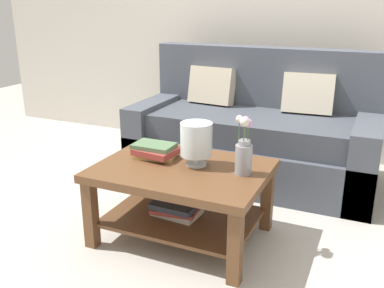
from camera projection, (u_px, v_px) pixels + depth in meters
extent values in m
plane|color=#B7B2A8|center=(206.00, 216.00, 3.03)|extent=(10.00, 10.00, 0.00)
cube|color=beige|center=(275.00, 10.00, 4.03)|extent=(6.40, 0.12, 2.70)
cube|color=#474C56|center=(251.00, 158.00, 3.64)|extent=(1.97, 0.90, 0.36)
cube|color=#40444E|center=(251.00, 127.00, 3.52)|extent=(1.73, 0.74, 0.20)
cube|color=#474C56|center=(265.00, 88.00, 3.77)|extent=(1.97, 0.20, 0.70)
cube|color=#474C56|center=(158.00, 132.00, 3.94)|extent=(0.20, 0.90, 0.60)
cube|color=#474C56|center=(365.00, 159.00, 3.26)|extent=(0.20, 0.90, 0.60)
cube|color=beige|center=(212.00, 86.00, 3.82)|extent=(0.42, 0.22, 0.34)
cube|color=beige|center=(308.00, 94.00, 3.50)|extent=(0.41, 0.21, 0.34)
cube|color=brown|center=(182.00, 171.00, 2.63)|extent=(1.02, 0.75, 0.05)
cube|color=brown|center=(91.00, 214.00, 2.60)|extent=(0.07, 0.07, 0.43)
cube|color=brown|center=(235.00, 248.00, 2.25)|extent=(0.07, 0.07, 0.43)
cube|color=brown|center=(144.00, 176.00, 3.16)|extent=(0.07, 0.07, 0.43)
cube|color=brown|center=(267.00, 199.00, 2.81)|extent=(0.07, 0.07, 0.43)
cube|color=brown|center=(182.00, 217.00, 2.73)|extent=(0.90, 0.63, 0.02)
cube|color=beige|center=(177.00, 211.00, 2.73)|extent=(0.29, 0.22, 0.04)
cube|color=#993833|center=(176.00, 208.00, 2.70)|extent=(0.30, 0.23, 0.02)
cube|color=#2D333D|center=(175.00, 205.00, 2.69)|extent=(0.28, 0.20, 0.03)
cube|color=tan|center=(156.00, 155.00, 2.78)|extent=(0.27, 0.20, 0.03)
cube|color=#993833|center=(156.00, 151.00, 2.76)|extent=(0.27, 0.23, 0.04)
cube|color=#51704C|center=(154.00, 146.00, 2.76)|extent=(0.26, 0.17, 0.03)
cylinder|color=silver|center=(196.00, 164.00, 2.65)|extent=(0.13, 0.13, 0.02)
cylinder|color=silver|center=(196.00, 159.00, 2.64)|extent=(0.04, 0.04, 0.05)
cylinder|color=silver|center=(196.00, 139.00, 2.60)|extent=(0.19, 0.19, 0.20)
sphere|color=tan|center=(192.00, 146.00, 2.62)|extent=(0.05, 0.05, 0.05)
sphere|color=tan|center=(202.00, 146.00, 2.61)|extent=(0.05, 0.05, 0.05)
cylinder|color=gray|center=(244.00, 160.00, 2.49)|extent=(0.10, 0.10, 0.18)
cylinder|color=gray|center=(244.00, 143.00, 2.46)|extent=(0.07, 0.07, 0.03)
cylinder|color=#426638|center=(248.00, 133.00, 2.44)|extent=(0.01, 0.01, 0.09)
sphere|color=#B28CB7|center=(248.00, 123.00, 2.42)|extent=(0.05, 0.05, 0.05)
cylinder|color=#426638|center=(245.00, 130.00, 2.47)|extent=(0.01, 0.01, 0.10)
sphere|color=#B28CB7|center=(246.00, 120.00, 2.46)|extent=(0.04, 0.04, 0.04)
cylinder|color=#426638|center=(239.00, 130.00, 2.45)|extent=(0.01, 0.01, 0.11)
sphere|color=silver|center=(239.00, 119.00, 2.42)|extent=(0.04, 0.04, 0.04)
cylinder|color=#426638|center=(244.00, 133.00, 2.41)|extent=(0.01, 0.01, 0.10)
sphere|color=silver|center=(244.00, 122.00, 2.39)|extent=(0.05, 0.05, 0.05)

